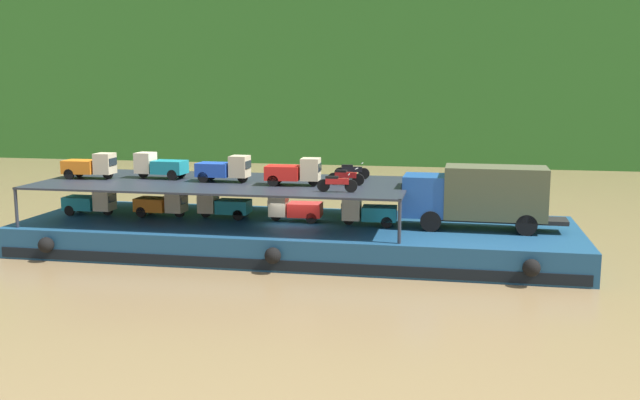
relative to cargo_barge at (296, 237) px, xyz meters
The scene contains 16 objects.
ground_plane 0.75m from the cargo_barge, 90.00° to the left, with size 400.00×400.00×0.00m, color olive.
cargo_barge is the anchor object (origin of this frame).
covered_lorry 9.46m from the cargo_barge, ahead, with size 7.89×2.41×3.10m.
cargo_rack 4.65m from the cargo_barge, behind, with size 19.04×7.98×2.00m.
mini_truck_lower_stern 11.49m from the cargo_barge, behind, with size 2.75×1.22×1.38m.
mini_truck_lower_aft 7.53m from the cargo_barge, behind, with size 2.79×1.29×1.38m.
mini_truck_lower_mid 4.29m from the cargo_barge, behind, with size 2.74×1.21×1.38m.
mini_truck_lower_fore 1.47m from the cargo_barge, 111.63° to the left, with size 2.78×1.27×1.38m.
mini_truck_lower_bow 4.03m from the cargo_barge, ahead, with size 2.77×1.26×1.38m.
mini_truck_upper_stern 11.74m from the cargo_barge, behind, with size 2.75×1.22×1.38m.
mini_truck_upper_mid 8.35m from the cargo_barge, behind, with size 2.79×1.29×1.38m.
mini_truck_upper_fore 5.10m from the cargo_barge, behind, with size 2.77×1.25×1.38m.
mini_truck_upper_bow 3.49m from the cargo_barge, 82.68° to the right, with size 2.78×1.27×1.38m.
motorcycle_upper_port 4.72m from the cargo_barge, 42.92° to the right, with size 1.90×0.55×0.87m.
motorcycle_upper_centre 4.10m from the cargo_barge, ahead, with size 1.90×0.55×0.87m.
motorcycle_upper_stbd 4.73m from the cargo_barge, 43.73° to the left, with size 1.90×0.55×0.87m.
Camera 1 is at (8.12, -35.08, 8.57)m, focal length 40.11 mm.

